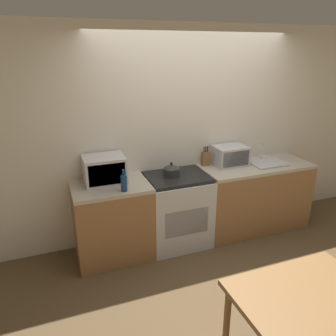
{
  "coord_description": "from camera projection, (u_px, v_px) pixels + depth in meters",
  "views": [
    {
      "loc": [
        -1.68,
        -2.53,
        2.31
      ],
      "look_at": [
        -0.46,
        0.71,
        1.05
      ],
      "focal_mm": 35.0,
      "sensor_mm": 36.0,
      "label": 1
    }
  ],
  "objects": [
    {
      "name": "ground_plane",
      "position": [
        230.0,
        274.0,
        3.57
      ],
      "size": [
        16.0,
        16.0,
        0.0
      ],
      "primitive_type": "plane",
      "color": "brown"
    },
    {
      "name": "stove_range",
      "position": [
        177.0,
        210.0,
        4.02
      ],
      "size": [
        0.75,
        0.62,
        0.9
      ],
      "color": "silver",
      "rests_on": "ground_plane"
    },
    {
      "name": "sink_basin",
      "position": [
        266.0,
        162.0,
        4.29
      ],
      "size": [
        0.46,
        0.39,
        0.24
      ],
      "color": "silver",
      "rests_on": "counter_right_run"
    },
    {
      "name": "bottle",
      "position": [
        124.0,
        183.0,
        3.42
      ],
      "size": [
        0.07,
        0.07,
        0.24
      ],
      "color": "navy",
      "rests_on": "counter_left_run"
    },
    {
      "name": "counter_left_run",
      "position": [
        113.0,
        221.0,
        3.76
      ],
      "size": [
        0.85,
        0.62,
        0.9
      ],
      "color": "olive",
      "rests_on": "ground_plane"
    },
    {
      "name": "dining_table",
      "position": [
        307.0,
        307.0,
        2.21
      ],
      "size": [
        0.98,
        0.7,
        0.77
      ],
      "color": "brown",
      "rests_on": "ground_plane"
    },
    {
      "name": "counter_right_run",
      "position": [
        253.0,
        196.0,
        4.39
      ],
      "size": [
        1.46,
        0.62,
        0.9
      ],
      "color": "olive",
      "rests_on": "ground_plane"
    },
    {
      "name": "knife_block",
      "position": [
        205.0,
        158.0,
        4.17
      ],
      "size": [
        0.1,
        0.06,
        0.25
      ],
      "color": "brown",
      "rests_on": "counter_right_run"
    },
    {
      "name": "kettle",
      "position": [
        171.0,
        170.0,
        3.85
      ],
      "size": [
        0.19,
        0.19,
        0.17
      ],
      "color": "#2D2D2D",
      "rests_on": "stove_range"
    },
    {
      "name": "wall_back",
      "position": [
        190.0,
        134.0,
        4.13
      ],
      "size": [
        10.0,
        0.06,
        2.6
      ],
      "color": "silver",
      "rests_on": "ground_plane"
    },
    {
      "name": "microwave",
      "position": [
        104.0,
        169.0,
        3.63
      ],
      "size": [
        0.45,
        0.36,
        0.3
      ],
      "color": "silver",
      "rests_on": "counter_left_run"
    },
    {
      "name": "toaster_oven",
      "position": [
        230.0,
        155.0,
        4.2
      ],
      "size": [
        0.42,
        0.32,
        0.25
      ],
      "color": "silver",
      "rests_on": "counter_right_run"
    }
  ]
}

